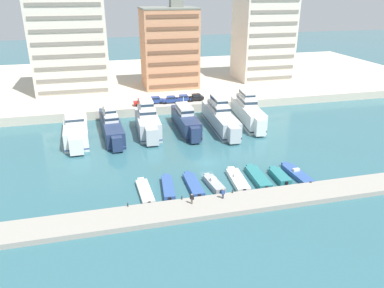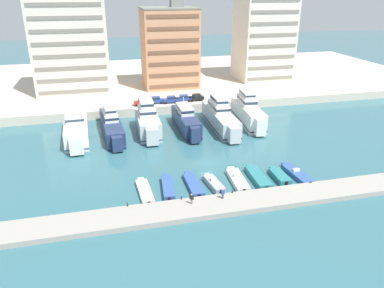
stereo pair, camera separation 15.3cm
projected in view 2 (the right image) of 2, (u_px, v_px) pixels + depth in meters
The scene contains 30 objects.
ground_plane at pixel (207, 163), 69.50m from camera, with size 400.00×400.00×0.00m, color #336670.
quay_promenade at pixel (155, 80), 127.32m from camera, with size 180.00×70.00×2.21m, color beige.
pier_dock at pixel (236, 203), 55.54m from camera, with size 120.00×5.29×0.81m, color #9E998E.
yacht_white_far_left at pixel (76, 129), 79.56m from camera, with size 5.30×19.09×7.09m.
yacht_navy_left at pixel (111, 125), 82.04m from camera, with size 4.85×21.46×7.97m.
yacht_silver_mid_left at pixel (148, 122), 82.68m from camera, with size 4.90×16.46×9.05m.
yacht_navy_center_left at pixel (186, 121), 84.56m from camera, with size 3.69×17.98×7.25m.
yacht_silver_center at pixel (220, 117), 86.15m from camera, with size 4.80×21.82×8.79m.
yacht_white_center_right at pixel (248, 111), 89.22m from camera, with size 5.59×20.40×9.15m.
motorboat_white_far_left at pixel (145, 191), 58.96m from camera, with size 2.20×8.47×0.81m.
motorboat_blue_left at pixel (168, 187), 59.96m from camera, with size 2.45×8.23×0.91m.
motorboat_blue_mid_left at pixel (193, 184), 60.97m from camera, with size 1.97×8.47×0.85m.
motorboat_grey_center_left at pixel (214, 184), 60.88m from camera, with size 2.35×6.47×1.52m.
motorboat_white_center at pixel (237, 180), 62.38m from camera, with size 2.67×8.59×1.37m.
motorboat_teal_center_right at pixel (258, 177), 63.12m from camera, with size 2.47×8.62×0.96m.
motorboat_teal_mid_right at pixel (279, 176), 63.36m from camera, with size 2.17×6.15×1.02m.
motorboat_blue_right at pixel (297, 174), 64.35m from camera, with size 2.56×8.41×1.25m.
car_red_far_left at pixel (142, 102), 95.52m from camera, with size 4.12×1.96×1.80m.
car_blue_left at pixel (155, 100), 97.04m from camera, with size 4.16×2.04×1.80m.
car_blue_mid_left at pixel (171, 99), 97.54m from camera, with size 4.15×2.03×1.80m.
car_blue_center_left at pixel (183, 98), 98.68m from camera, with size 4.13×1.99×1.80m.
car_black_center at pixel (196, 97), 99.53m from camera, with size 4.19×2.11×1.80m.
apartment_block_far_left at pixel (71, 45), 105.49m from camera, with size 20.54×16.19×28.06m.
apartment_block_left at pixel (170, 48), 110.91m from camera, with size 16.07×13.59×24.79m.
apartment_block_mid_left at pixel (264, 37), 119.75m from camera, with size 16.89×14.66×28.72m.
pedestrian_near_edge at pixel (223, 193), 55.69m from camera, with size 0.62×0.27×1.62m.
pedestrian_mid_deck at pixel (192, 198), 54.24m from camera, with size 0.56×0.46×1.72m.
bollard_west at pixel (127, 204), 53.92m from camera, with size 0.20×0.20×0.61m.
bollard_west_mid at pixel (182, 198), 55.69m from camera, with size 0.20×0.20×0.61m.
bollard_east_mid at pixel (232, 191), 57.47m from camera, with size 0.20×0.20×0.61m.
Camera 2 is at (-17.85, -60.30, 29.93)m, focal length 35.00 mm.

